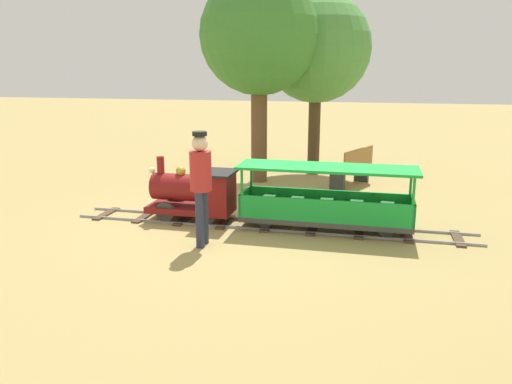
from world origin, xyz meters
TOP-DOWN VIEW (x-y plane):
  - ground_plane at (0.00, 0.00)m, footprint 60.00×60.00m
  - track at (0.00, -0.39)m, footprint 0.71×6.40m
  - locomotive at (0.00, 0.82)m, footprint 0.67×1.45m
  - passenger_car at (0.00, -1.29)m, footprint 0.77×2.70m
  - conductor_person at (-1.07, 0.34)m, footprint 0.30×0.30m
  - park_bench at (3.09, -1.56)m, footprint 1.35×0.89m
  - oak_tree_far at (3.15, 0.47)m, footprint 2.50×2.50m
  - oak_tree_distant at (4.27, -0.60)m, footprint 2.45×2.45m

SIDE VIEW (x-z plane):
  - ground_plane at x=0.00m, z-range 0.00..0.00m
  - track at x=0.00m, z-range 0.00..0.04m
  - park_bench at x=3.09m, z-range 0.01..0.83m
  - passenger_car at x=0.00m, z-range -0.06..0.91m
  - locomotive at x=0.00m, z-range -0.02..0.99m
  - conductor_person at x=-1.07m, z-range 0.15..1.77m
  - oak_tree_distant at x=4.27m, z-range 0.81..4.92m
  - oak_tree_far at x=3.15m, z-range 0.90..5.27m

